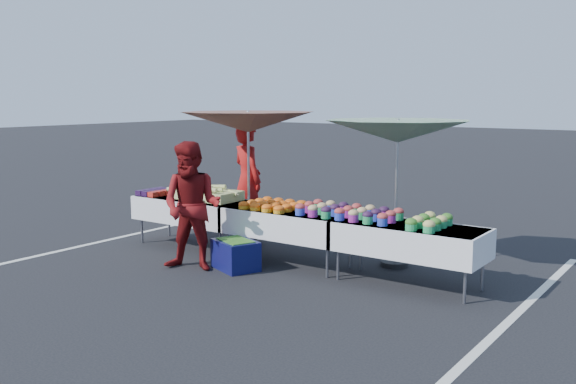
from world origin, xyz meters
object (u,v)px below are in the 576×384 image
Objects in this scene: umbrella_left at (248,123)px; storage_bin at (236,254)px; table_right at (409,239)px; vendor at (248,180)px; umbrella_right at (398,133)px; customer at (192,206)px; table_center at (288,222)px; table_left at (192,209)px.

storage_bin is at bearing -58.47° from umbrella_left.
umbrella_left is (-2.95, 0.57, 1.30)m from table_right.
storage_bin is at bearing 149.08° from vendor.
umbrella_right reaches higher than storage_bin.
umbrella_left is at bearing 80.65° from customer.
customer is 0.83× the size of umbrella_right.
vendor reaches higher than customer.
storage_bin is at bearing -121.49° from table_center.
table_right is (1.80, 0.00, 0.00)m from table_center.
umbrella_left is at bearing 40.91° from table_left.
table_center is 0.91× the size of umbrella_right.
table_right is 0.91× the size of umbrella_right.
customer is (-2.65, -0.99, 0.27)m from table_right.
umbrella_left is at bearing 153.64° from table_center.
umbrella_left is at bearing 169.09° from table_right.
storage_bin is (1.18, -1.73, -0.73)m from vendor.
umbrella_right reaches higher than table_right.
customer is at bearing -159.62° from table_right.
vendor is 0.90× the size of umbrella_left.
table_left is at bearing 180.00° from table_center.
vendor is at bearing 162.27° from table_right.
storage_bin is at bearing -163.53° from table_right.
customer is at bearing -46.23° from table_left.
table_left is at bearing 176.78° from storage_bin.
umbrella_right reaches higher than table_center.
table_right is at bearing -172.98° from vendor.
vendor is 1.09× the size of customer.
customer is 0.86m from storage_bin.
umbrella_right is 2.80× the size of storage_bin.
umbrella_right is at bearing 126.36° from table_right.
table_left is 1.00× the size of table_right.
customer is 0.82× the size of umbrella_left.
table_left is 1.57m from umbrella_left.
table_center is 1.00× the size of table_right.
table_right is 3.27m from umbrella_left.
table_right is at bearing -53.64° from umbrella_right.
umbrella_left reaches higher than vendor.
customer is (0.95, -0.99, 0.27)m from table_left.
umbrella_right is (1.27, 0.72, 1.23)m from table_center.
table_right is at bearing 0.45° from customer.
storage_bin is (0.46, 0.34, -0.65)m from customer.
vendor reaches higher than table_center.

